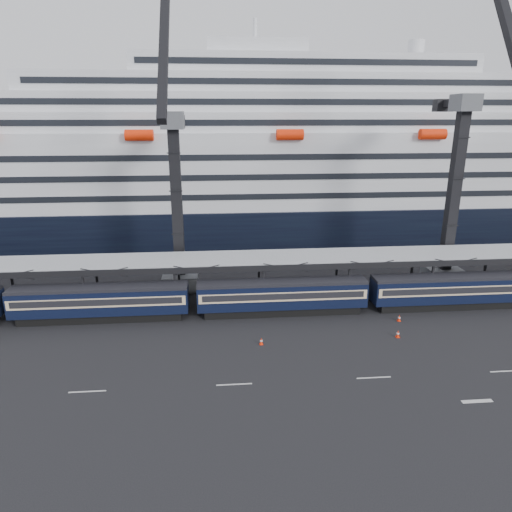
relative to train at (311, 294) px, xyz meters
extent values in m
plane|color=black|center=(4.65, -10.00, -2.20)|extent=(260.00, 260.00, 0.00)
cube|color=beige|center=(-21.35, -14.00, -2.19)|extent=(3.00, 0.15, 0.02)
cube|color=beige|center=(-9.35, -14.00, -2.19)|extent=(3.00, 0.15, 0.02)
cube|color=beige|center=(2.65, -14.00, -2.19)|extent=(3.00, 0.15, 0.02)
cube|color=beige|center=(14.65, -14.00, -2.19)|extent=(3.00, 0.15, 0.02)
cube|color=beige|center=(9.65, -18.00, -2.19)|extent=(2.50, 0.40, 0.02)
cube|color=black|center=(-23.35, 0.00, -1.75)|extent=(17.48, 2.40, 0.90)
cube|color=black|center=(-23.35, 0.00, 0.05)|extent=(19.00, 2.80, 2.70)
cube|color=beige|center=(-23.35, 0.00, 0.35)|extent=(18.62, 2.92, 1.05)
cube|color=black|center=(-23.35, 0.00, 0.40)|extent=(17.86, 2.98, 0.70)
cube|color=black|center=(-23.35, 0.00, 1.55)|extent=(19.00, 2.50, 0.35)
cube|color=black|center=(-3.35, 0.00, -1.75)|extent=(17.48, 2.40, 0.90)
cube|color=black|center=(-3.35, 0.00, 0.05)|extent=(19.00, 2.80, 2.70)
cube|color=beige|center=(-3.35, 0.00, 0.35)|extent=(18.62, 2.92, 1.05)
cube|color=black|center=(-3.35, 0.00, 0.40)|extent=(17.86, 2.98, 0.70)
cube|color=black|center=(-3.35, 0.00, 1.55)|extent=(19.00, 2.50, 0.35)
cube|color=black|center=(16.65, 0.00, -1.75)|extent=(17.48, 2.40, 0.90)
cube|color=black|center=(16.65, 0.00, 0.05)|extent=(19.00, 2.80, 2.70)
cube|color=beige|center=(16.65, 0.00, 0.35)|extent=(18.62, 2.92, 1.05)
cube|color=black|center=(16.65, 0.00, 0.40)|extent=(17.86, 2.98, 0.70)
cube|color=black|center=(16.65, 0.00, 1.55)|extent=(19.00, 2.50, 0.35)
cube|color=#919498|center=(4.65, 4.00, 3.20)|extent=(130.00, 6.00, 0.25)
cube|color=black|center=(4.65, 1.00, 2.90)|extent=(130.00, 0.25, 0.70)
cube|color=black|center=(4.65, 7.00, 2.90)|extent=(130.00, 0.25, 0.70)
cube|color=black|center=(-35.35, 6.80, 0.50)|extent=(0.25, 0.25, 5.40)
cube|color=black|center=(-25.35, 1.20, 0.50)|extent=(0.25, 0.25, 5.40)
cube|color=black|center=(-25.35, 6.80, 0.50)|extent=(0.25, 0.25, 5.40)
cube|color=black|center=(-15.35, 1.20, 0.50)|extent=(0.25, 0.25, 5.40)
cube|color=black|center=(-15.35, 6.80, 0.50)|extent=(0.25, 0.25, 5.40)
cube|color=black|center=(-5.35, 1.20, 0.50)|extent=(0.25, 0.25, 5.40)
cube|color=black|center=(-5.35, 6.80, 0.50)|extent=(0.25, 0.25, 5.40)
cube|color=black|center=(4.65, 1.20, 0.50)|extent=(0.25, 0.25, 5.40)
cube|color=black|center=(4.65, 6.80, 0.50)|extent=(0.25, 0.25, 5.40)
cube|color=black|center=(14.65, 1.20, 0.50)|extent=(0.25, 0.25, 5.40)
cube|color=black|center=(14.65, 6.80, 0.50)|extent=(0.25, 0.25, 5.40)
cube|color=black|center=(24.65, 1.20, 0.50)|extent=(0.25, 0.25, 5.40)
cube|color=black|center=(24.65, 6.80, 0.50)|extent=(0.25, 0.25, 5.40)
cube|color=black|center=(4.65, 36.00, 1.30)|extent=(200.00, 28.00, 7.00)
cube|color=silver|center=(4.65, 36.00, 10.80)|extent=(190.00, 26.88, 12.00)
cube|color=silver|center=(4.65, 36.00, 18.30)|extent=(160.00, 24.64, 3.00)
cube|color=black|center=(4.65, 23.63, 18.30)|extent=(153.60, 0.12, 0.90)
cube|color=silver|center=(4.65, 36.00, 21.30)|extent=(124.00, 21.84, 3.00)
cube|color=black|center=(4.65, 25.03, 21.30)|extent=(119.04, 0.12, 0.90)
cube|color=silver|center=(4.65, 36.00, 24.30)|extent=(90.00, 19.04, 3.00)
cube|color=black|center=(4.65, 26.43, 24.30)|extent=(86.40, 0.12, 0.90)
cube|color=silver|center=(4.65, 36.00, 27.30)|extent=(56.00, 16.24, 3.00)
cube|color=black|center=(4.65, 27.83, 27.30)|extent=(53.76, 0.12, 0.90)
cube|color=silver|center=(-3.35, 36.00, 29.80)|extent=(16.00, 12.00, 2.50)
cylinder|color=silver|center=(24.65, 36.00, 30.30)|extent=(2.80, 2.80, 3.00)
cylinder|color=#FF2A08|center=(-21.35, 21.96, 16.60)|extent=(4.00, 1.60, 1.60)
cylinder|color=#FF2A08|center=(0.65, 21.96, 16.60)|extent=(4.00, 1.60, 1.60)
cylinder|color=#FF2A08|center=(22.65, 21.96, 16.60)|extent=(4.00, 1.60, 1.60)
cube|color=#45484C|center=(-15.35, 9.00, -1.20)|extent=(4.50, 4.50, 2.00)
cube|color=black|center=(-15.35, 9.00, 8.80)|extent=(1.30, 1.30, 18.00)
cube|color=#45484C|center=(-15.35, 9.00, 18.80)|extent=(2.60, 3.20, 2.00)
cube|color=black|center=(-15.35, 3.21, 25.69)|extent=(0.90, 12.26, 14.37)
cube|color=black|center=(-15.35, 11.52, 18.80)|extent=(0.90, 5.04, 0.90)
cube|color=black|center=(-15.35, 14.04, 18.60)|extent=(2.20, 1.60, 1.60)
cube|color=#45484C|center=(19.65, 8.00, -1.20)|extent=(4.50, 4.50, 2.00)
cube|color=black|center=(19.65, 8.00, 9.80)|extent=(1.30, 1.30, 20.00)
cube|color=#45484C|center=(19.65, 8.00, 20.80)|extent=(2.60, 3.20, 2.00)
cube|color=black|center=(19.65, 2.26, 28.99)|extent=(0.90, 12.21, 16.90)
cube|color=black|center=(19.65, 10.80, 20.80)|extent=(0.90, 5.60, 0.90)
cube|color=black|center=(19.65, 13.60, 20.60)|extent=(2.20, 1.60, 1.60)
cube|color=#FF2A08|center=(-6.41, -7.23, -2.18)|extent=(0.37, 0.37, 0.04)
cone|color=#FF2A08|center=(-6.41, -7.23, -1.81)|extent=(0.31, 0.31, 0.70)
cylinder|color=white|center=(-6.41, -7.23, -1.81)|extent=(0.26, 0.26, 0.12)
cube|color=#FF2A08|center=(9.16, -3.22, -2.18)|extent=(0.36, 0.36, 0.04)
cone|color=#FF2A08|center=(9.16, -3.22, -1.82)|extent=(0.31, 0.31, 0.69)
cylinder|color=white|center=(9.16, -3.22, -1.82)|extent=(0.26, 0.26, 0.11)
cube|color=#FF2A08|center=(7.55, -6.92, -2.18)|extent=(0.39, 0.39, 0.04)
cone|color=#FF2A08|center=(7.55, -6.92, -1.79)|extent=(0.33, 0.33, 0.74)
cylinder|color=white|center=(7.55, -6.92, -1.79)|extent=(0.28, 0.28, 0.12)
camera|label=1|loc=(-10.40, -47.31, 19.38)|focal=32.00mm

